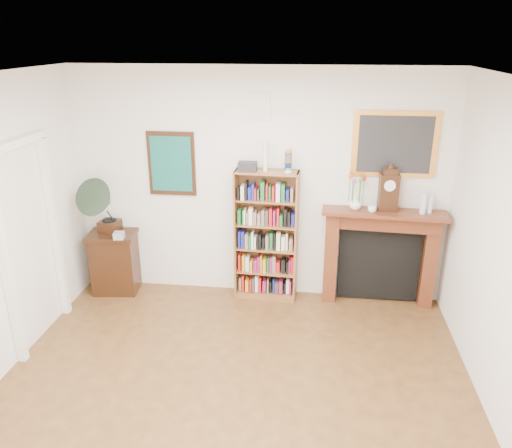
{
  "coord_description": "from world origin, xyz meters",
  "views": [
    {
      "loc": [
        0.67,
        -3.22,
        3.11
      ],
      "look_at": [
        0.08,
        1.6,
        1.26
      ],
      "focal_mm": 35.0,
      "sensor_mm": 36.0,
      "label": 1
    }
  ],
  "objects_px": {
    "fireplace": "(380,248)",
    "cd_stack": "(119,235)",
    "flower_vase": "(355,203)",
    "teacup": "(372,209)",
    "mantel_clock": "(389,191)",
    "bottle_left": "(423,203)",
    "bottle_right": "(430,205)",
    "bookshelf": "(266,229)",
    "side_cabinet": "(115,262)",
    "gramophone": "(103,202)"
  },
  "relations": [
    {
      "from": "mantel_clock",
      "to": "bottle_left",
      "type": "height_order",
      "value": "mantel_clock"
    },
    {
      "from": "teacup",
      "to": "bottle_right",
      "type": "bearing_deg",
      "value": 5.24
    },
    {
      "from": "bookshelf",
      "to": "side_cabinet",
      "type": "bearing_deg",
      "value": -174.61
    },
    {
      "from": "flower_vase",
      "to": "teacup",
      "type": "distance_m",
      "value": 0.21
    },
    {
      "from": "cd_stack",
      "to": "mantel_clock",
      "type": "xyz_separation_m",
      "value": [
        3.16,
        0.25,
        0.61
      ]
    },
    {
      "from": "bottle_left",
      "to": "flower_vase",
      "type": "bearing_deg",
      "value": 175.46
    },
    {
      "from": "bookshelf",
      "to": "fireplace",
      "type": "xyz_separation_m",
      "value": [
        1.37,
        0.05,
        -0.2
      ]
    },
    {
      "from": "gramophone",
      "to": "teacup",
      "type": "xyz_separation_m",
      "value": [
        3.19,
        0.07,
        0.02
      ]
    },
    {
      "from": "gramophone",
      "to": "cd_stack",
      "type": "bearing_deg",
      "value": -16.2
    },
    {
      "from": "gramophone",
      "to": "flower_vase",
      "type": "bearing_deg",
      "value": 11.92
    },
    {
      "from": "bottle_right",
      "to": "side_cabinet",
      "type": "bearing_deg",
      "value": -178.92
    },
    {
      "from": "fireplace",
      "to": "cd_stack",
      "type": "relative_size",
      "value": 12.01
    },
    {
      "from": "bookshelf",
      "to": "fireplace",
      "type": "distance_m",
      "value": 1.39
    },
    {
      "from": "gramophone",
      "to": "mantel_clock",
      "type": "xyz_separation_m",
      "value": [
        3.37,
        0.15,
        0.23
      ]
    },
    {
      "from": "flower_vase",
      "to": "bottle_left",
      "type": "bearing_deg",
      "value": -4.54
    },
    {
      "from": "fireplace",
      "to": "bottle_left",
      "type": "relative_size",
      "value": 6.0
    },
    {
      "from": "cd_stack",
      "to": "flower_vase",
      "type": "height_order",
      "value": "flower_vase"
    },
    {
      "from": "mantel_clock",
      "to": "bottle_right",
      "type": "height_order",
      "value": "mantel_clock"
    },
    {
      "from": "flower_vase",
      "to": "fireplace",
      "type": "bearing_deg",
      "value": 4.96
    },
    {
      "from": "side_cabinet",
      "to": "bottle_left",
      "type": "xyz_separation_m",
      "value": [
        3.71,
        0.04,
        0.92
      ]
    },
    {
      "from": "side_cabinet",
      "to": "bottle_left",
      "type": "distance_m",
      "value": 3.82
    },
    {
      "from": "side_cabinet",
      "to": "gramophone",
      "type": "height_order",
      "value": "gramophone"
    },
    {
      "from": "bookshelf",
      "to": "flower_vase",
      "type": "bearing_deg",
      "value": 4.25
    },
    {
      "from": "flower_vase",
      "to": "teacup",
      "type": "relative_size",
      "value": 1.55
    },
    {
      "from": "side_cabinet",
      "to": "bookshelf",
      "type": "bearing_deg",
      "value": -3.55
    },
    {
      "from": "teacup",
      "to": "fireplace",
      "type": "bearing_deg",
      "value": 37.77
    },
    {
      "from": "teacup",
      "to": "bottle_right",
      "type": "height_order",
      "value": "bottle_right"
    },
    {
      "from": "side_cabinet",
      "to": "gramophone",
      "type": "distance_m",
      "value": 0.82
    },
    {
      "from": "mantel_clock",
      "to": "flower_vase",
      "type": "xyz_separation_m",
      "value": [
        -0.36,
        0.01,
        -0.17
      ]
    },
    {
      "from": "cd_stack",
      "to": "mantel_clock",
      "type": "bearing_deg",
      "value": 4.48
    },
    {
      "from": "gramophone",
      "to": "mantel_clock",
      "type": "height_order",
      "value": "mantel_clock"
    },
    {
      "from": "side_cabinet",
      "to": "flower_vase",
      "type": "relative_size",
      "value": 5.22
    },
    {
      "from": "bookshelf",
      "to": "teacup",
      "type": "relative_size",
      "value": 19.15
    },
    {
      "from": "side_cabinet",
      "to": "flower_vase",
      "type": "height_order",
      "value": "flower_vase"
    },
    {
      "from": "flower_vase",
      "to": "teacup",
      "type": "height_order",
      "value": "flower_vase"
    },
    {
      "from": "bookshelf",
      "to": "side_cabinet",
      "type": "xyz_separation_m",
      "value": [
        -1.92,
        -0.08,
        -0.51
      ]
    },
    {
      "from": "teacup",
      "to": "bottle_right",
      "type": "relative_size",
      "value": 0.49
    },
    {
      "from": "side_cabinet",
      "to": "mantel_clock",
      "type": "distance_m",
      "value": 3.48
    },
    {
      "from": "gramophone",
      "to": "fireplace",
      "type": "bearing_deg",
      "value": 12.11
    },
    {
      "from": "fireplace",
      "to": "bottle_left",
      "type": "height_order",
      "value": "bottle_left"
    },
    {
      "from": "fireplace",
      "to": "gramophone",
      "type": "bearing_deg",
      "value": -173.37
    },
    {
      "from": "fireplace",
      "to": "flower_vase",
      "type": "height_order",
      "value": "flower_vase"
    },
    {
      "from": "flower_vase",
      "to": "mantel_clock",
      "type": "bearing_deg",
      "value": -1.14
    },
    {
      "from": "flower_vase",
      "to": "bottle_right",
      "type": "xyz_separation_m",
      "value": [
        0.83,
        -0.03,
        0.02
      ]
    },
    {
      "from": "fireplace",
      "to": "gramophone",
      "type": "distance_m",
      "value": 3.38
    },
    {
      "from": "mantel_clock",
      "to": "teacup",
      "type": "bearing_deg",
      "value": -161.3
    },
    {
      "from": "bookshelf",
      "to": "bottle_right",
      "type": "height_order",
      "value": "bookshelf"
    },
    {
      "from": "side_cabinet",
      "to": "mantel_clock",
      "type": "height_order",
      "value": "mantel_clock"
    },
    {
      "from": "bookshelf",
      "to": "mantel_clock",
      "type": "distance_m",
      "value": 1.5
    },
    {
      "from": "teacup",
      "to": "bottle_left",
      "type": "height_order",
      "value": "bottle_left"
    }
  ]
}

